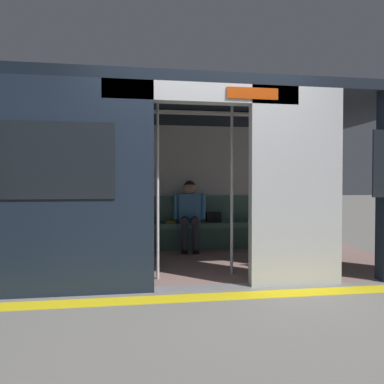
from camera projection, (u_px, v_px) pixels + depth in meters
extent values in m
plane|color=gray|center=(203.00, 288.00, 3.72)|extent=(60.00, 60.00, 0.00)
cube|color=yellow|center=(208.00, 297.00, 3.42)|extent=(8.00, 0.24, 0.01)
cube|color=silver|center=(296.00, 187.00, 3.82)|extent=(1.04, 0.12, 2.18)
cube|color=black|center=(296.00, 163.00, 3.81)|extent=(0.57, 0.02, 0.55)
cube|color=#192333|center=(18.00, 187.00, 3.43)|extent=(2.68, 0.16, 2.18)
cube|color=black|center=(58.00, 160.00, 3.39)|extent=(1.10, 0.02, 0.76)
cube|color=silver|center=(203.00, 94.00, 3.67)|extent=(2.08, 0.16, 0.20)
cube|color=#BF3F0C|center=(253.00, 93.00, 3.66)|extent=(0.56, 0.02, 0.12)
cube|color=black|center=(187.00, 106.00, 4.97)|extent=(6.40, 2.80, 0.12)
cube|color=gray|center=(187.00, 261.00, 5.02)|extent=(6.08, 2.64, 0.01)
cube|color=silver|center=(177.00, 186.00, 6.30)|extent=(6.08, 0.10, 2.18)
cube|color=#4C7566|center=(178.00, 208.00, 6.25)|extent=(3.52, 0.06, 0.45)
cube|color=white|center=(187.00, 113.00, 4.98)|extent=(4.48, 0.16, 0.03)
cube|color=gray|center=(203.00, 288.00, 3.72)|extent=(1.04, 0.19, 0.01)
cube|color=#4C7566|center=(179.00, 225.00, 6.04)|extent=(3.29, 0.44, 0.09)
cube|color=#39574C|center=(180.00, 240.00, 5.85)|extent=(3.29, 0.04, 0.37)
cube|color=#4C8CC6|center=(190.00, 208.00, 6.04)|extent=(0.40, 0.26, 0.50)
sphere|color=tan|center=(190.00, 188.00, 6.03)|extent=(0.21, 0.21, 0.21)
sphere|color=black|center=(190.00, 186.00, 6.04)|extent=(0.19, 0.19, 0.19)
cylinder|color=#4C8CC6|center=(203.00, 206.00, 6.01)|extent=(0.08, 0.08, 0.44)
cylinder|color=#4C8CC6|center=(176.00, 206.00, 6.00)|extent=(0.08, 0.08, 0.44)
cylinder|color=#2D2D38|center=(195.00, 221.00, 5.85)|extent=(0.18, 0.41, 0.14)
cylinder|color=#2D2D38|center=(185.00, 221.00, 5.84)|extent=(0.18, 0.41, 0.14)
cylinder|color=#2D2D38|center=(196.00, 238.00, 5.65)|extent=(0.10, 0.10, 0.42)
cylinder|color=#2D2D38|center=(185.00, 238.00, 5.65)|extent=(0.10, 0.10, 0.42)
cube|color=black|center=(196.00, 251.00, 5.61)|extent=(0.13, 0.23, 0.06)
cube|color=black|center=(185.00, 252.00, 5.60)|extent=(0.13, 0.23, 0.06)
cube|color=black|center=(213.00, 217.00, 6.09)|extent=(0.26, 0.14, 0.17)
cube|color=black|center=(214.00, 218.00, 6.02)|extent=(0.02, 0.01, 0.14)
cube|color=gold|center=(171.00, 222.00, 6.02)|extent=(0.19, 0.24, 0.03)
cylinder|color=silver|center=(158.00, 188.00, 4.05)|extent=(0.04, 0.04, 2.16)
cylinder|color=silver|center=(232.00, 187.00, 4.28)|extent=(0.04, 0.04, 2.16)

